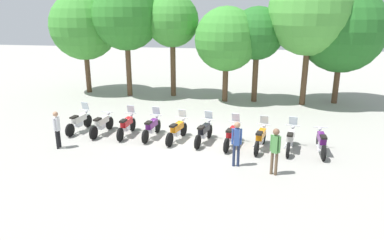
# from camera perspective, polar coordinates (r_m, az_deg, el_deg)

# --- Properties ---
(ground_plane) EXTENTS (80.00, 80.00, 0.00)m
(ground_plane) POSITION_cam_1_polar(r_m,az_deg,el_deg) (16.75, -0.28, -3.44)
(ground_plane) COLOR #9E9B93
(motorcycle_0) EXTENTS (0.66, 2.19, 1.37)m
(motorcycle_0) POSITION_cam_1_polar(r_m,az_deg,el_deg) (18.84, -17.38, -0.21)
(motorcycle_0) COLOR black
(motorcycle_0) RESTS_ON ground_plane
(motorcycle_1) EXTENTS (0.65, 2.19, 0.99)m
(motorcycle_1) POSITION_cam_1_polar(r_m,az_deg,el_deg) (18.16, -14.05, -0.63)
(motorcycle_1) COLOR black
(motorcycle_1) RESTS_ON ground_plane
(motorcycle_2) EXTENTS (0.62, 2.19, 1.37)m
(motorcycle_2) POSITION_cam_1_polar(r_m,az_deg,el_deg) (17.69, -10.29, -0.82)
(motorcycle_2) COLOR black
(motorcycle_2) RESTS_ON ground_plane
(motorcycle_3) EXTENTS (0.64, 2.19, 1.37)m
(motorcycle_3) POSITION_cam_1_polar(r_m,az_deg,el_deg) (17.24, -6.38, -1.12)
(motorcycle_3) COLOR black
(motorcycle_3) RESTS_ON ground_plane
(motorcycle_4) EXTENTS (0.78, 2.16, 1.37)m
(motorcycle_4) POSITION_cam_1_polar(r_m,az_deg,el_deg) (16.73, -2.38, -1.60)
(motorcycle_4) COLOR black
(motorcycle_4) RESTS_ON ground_plane
(motorcycle_5) EXTENTS (0.76, 2.16, 1.37)m
(motorcycle_5) POSITION_cam_1_polar(r_m,az_deg,el_deg) (16.47, 1.91, -1.91)
(motorcycle_5) COLOR black
(motorcycle_5) RESTS_ON ground_plane
(motorcycle_6) EXTENTS (0.76, 2.16, 1.37)m
(motorcycle_6) POSITION_cam_1_polar(r_m,az_deg,el_deg) (16.16, 6.28, -2.38)
(motorcycle_6) COLOR black
(motorcycle_6) RESTS_ON ground_plane
(motorcycle_7) EXTENTS (0.76, 2.16, 1.37)m
(motorcycle_7) POSITION_cam_1_polar(r_m,az_deg,el_deg) (16.02, 10.79, -2.78)
(motorcycle_7) COLOR black
(motorcycle_7) RESTS_ON ground_plane
(motorcycle_8) EXTENTS (0.74, 2.17, 1.37)m
(motorcycle_8) POSITION_cam_1_polar(r_m,az_deg,el_deg) (16.15, 15.30, -2.93)
(motorcycle_8) COLOR black
(motorcycle_8) RESTS_ON ground_plane
(motorcycle_9) EXTENTS (0.62, 2.19, 0.99)m
(motorcycle_9) POSITION_cam_1_polar(r_m,az_deg,el_deg) (16.26, 19.75, -3.27)
(motorcycle_9) COLOR black
(motorcycle_9) RESTS_ON ground_plane
(person_0) EXTENTS (0.40, 0.32, 1.80)m
(person_0) POSITION_cam_1_polar(r_m,az_deg,el_deg) (13.50, 13.00, -4.28)
(person_0) COLOR brown
(person_0) RESTS_ON ground_plane
(person_1) EXTENTS (0.40, 0.25, 1.82)m
(person_1) POSITION_cam_1_polar(r_m,az_deg,el_deg) (13.95, 7.07, -3.19)
(person_1) COLOR #232D4C
(person_1) RESTS_ON ground_plane
(person_2) EXTENTS (0.24, 0.41, 1.68)m
(person_2) POSITION_cam_1_polar(r_m,az_deg,el_deg) (16.74, -20.58, -1.04)
(person_2) COLOR black
(person_2) RESTS_ON ground_plane
(tree_0) EXTENTS (4.70, 4.70, 7.07)m
(tree_0) POSITION_cam_1_polar(r_m,az_deg,el_deg) (27.13, -16.71, 14.02)
(tree_0) COLOR brown
(tree_0) RESTS_ON ground_plane
(tree_1) EXTENTS (4.51, 4.51, 7.66)m
(tree_1) POSITION_cam_1_polar(r_m,az_deg,el_deg) (25.34, -10.40, 15.79)
(tree_1) COLOR brown
(tree_1) RESTS_ON ground_plane
(tree_2) EXTENTS (3.53, 3.53, 6.90)m
(tree_2) POSITION_cam_1_polar(r_m,az_deg,el_deg) (24.95, -3.12, 15.36)
(tree_2) COLOR brown
(tree_2) RESTS_ON ground_plane
(tree_3) EXTENTS (4.05, 4.05, 6.07)m
(tree_3) POSITION_cam_1_polar(r_m,az_deg,el_deg) (23.47, 5.46, 12.59)
(tree_3) COLOR brown
(tree_3) RESTS_ON ground_plane
(tree_4) EXTENTS (3.32, 3.32, 6.06)m
(tree_4) POSITION_cam_1_polar(r_m,az_deg,el_deg) (23.66, 10.28, 13.25)
(tree_4) COLOR brown
(tree_4) RESTS_ON ground_plane
(tree_5) EXTENTS (5.07, 5.07, 8.18)m
(tree_5) POSITION_cam_1_polar(r_m,az_deg,el_deg) (23.52, 18.20, 15.74)
(tree_5) COLOR brown
(tree_5) RESTS_ON ground_plane
(tree_6) EXTENTS (5.23, 5.23, 7.26)m
(tree_6) POSITION_cam_1_polar(r_m,az_deg,el_deg) (24.64, 22.71, 12.99)
(tree_6) COLOR brown
(tree_6) RESTS_ON ground_plane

